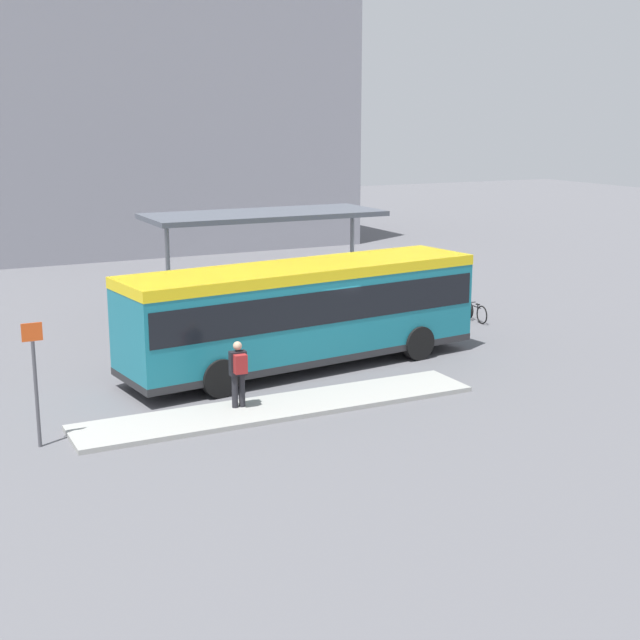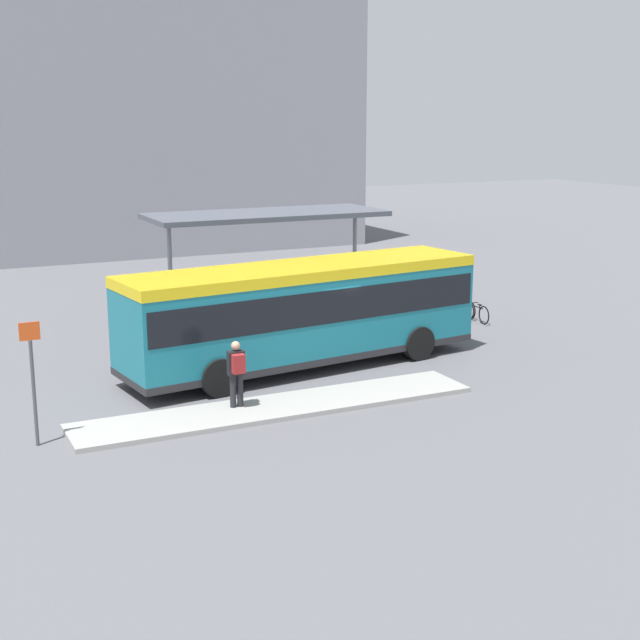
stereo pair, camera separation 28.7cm
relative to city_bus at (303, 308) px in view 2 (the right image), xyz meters
name	(u,v)px [view 2 (the right image)]	position (x,y,z in m)	size (l,w,h in m)	color
ground_plane	(303,367)	(-0.01, 0.00, -1.76)	(120.00, 120.00, 0.00)	#5B5B60
curb_island	(278,407)	(-2.17, -3.20, -1.70)	(10.27, 1.80, 0.12)	#9E9E99
city_bus	(303,308)	(0.00, 0.00, 0.00)	(10.91, 3.77, 3.01)	#197284
pedestrian_waiting	(237,370)	(-3.15, -2.93, -0.69)	(0.42, 0.44, 1.66)	#232328
bicycle_black	(477,312)	(8.01, 2.68, -1.43)	(0.48, 1.54, 0.67)	black
bicycle_orange	(460,308)	(7.84, 3.52, -1.40)	(0.48, 1.66, 0.72)	black
bicycle_red	(447,303)	(7.88, 4.36, -1.38)	(0.48, 1.77, 0.76)	black
station_shelter	(266,216)	(1.88, 7.28, 1.81)	(8.58, 3.35, 3.73)	#4C515B
potted_planter_near_shelter	(224,317)	(-0.73, 4.79, -1.15)	(0.76, 0.76, 1.17)	slate
platform_sign	(33,378)	(-7.95, -3.17, -0.21)	(0.44, 0.08, 2.80)	#4C4C51
station_building	(162,125)	(3.97, 27.70, 4.90)	(19.88, 11.93, 13.33)	gray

